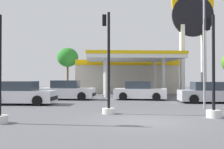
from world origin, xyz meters
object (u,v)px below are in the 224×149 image
car_2 (209,93)px  car_3 (22,94)px  station_pole_sign (193,23)px  traffic_signal_0 (213,87)px  traffic_signal_1 (108,80)px  tree_2 (155,63)px  car_1 (67,91)px  car_0 (140,91)px  tree_1 (68,58)px  corner_streetlamp (206,36)px

car_2 → car_3: size_ratio=0.96×
station_pole_sign → traffic_signal_0: 16.93m
traffic_signal_1 → tree_2: 26.24m
car_1 → car_2: (10.72, -3.60, -0.03)m
station_pole_sign → car_0: station_pole_sign is taller
traffic_signal_0 → tree_1: size_ratio=0.79×
car_1 → corner_streetlamp: bearing=-40.9°
station_pole_sign → traffic_signal_0: station_pole_sign is taller
car_2 → corner_streetlamp: size_ratio=0.63×
traffic_signal_1 → corner_streetlamp: size_ratio=0.72×
car_3 → car_1: bearing=55.7°
car_3 → traffic_signal_1: 7.76m
traffic_signal_0 → tree_1: (-9.23, 25.23, 3.26)m
station_pole_sign → car_2: bearing=-102.9°
traffic_signal_0 → traffic_signal_1: bearing=161.1°
car_2 → traffic_signal_1: traffic_signal_1 is taller
car_0 → car_1: car_1 is taller
traffic_signal_1 → station_pole_sign: bearing=54.6°
station_pole_sign → car_1: size_ratio=2.50×
car_1 → car_0: bearing=-5.2°
car_3 → tree_1: 18.91m
station_pole_sign → tree_1: (-13.97, 10.20, -2.93)m
tree_1 → corner_streetlamp: (10.23, -22.12, -0.36)m
car_0 → tree_2: size_ratio=0.82×
tree_1 → car_2: bearing=-56.1°
car_3 → corner_streetlamp: (11.48, -3.67, 3.58)m
car_1 → traffic_signal_1: bearing=-71.6°
car_3 → traffic_signal_1: traffic_signal_1 is taller
station_pole_sign → tree_2: 12.03m
car_3 → traffic_signal_1: (5.72, -5.14, 1.02)m
station_pole_sign → car_2: size_ratio=2.65×
car_1 → traffic_signal_1: traffic_signal_1 is taller
car_0 → car_2: bearing=-33.5°
tree_2 → car_1: bearing=-125.5°
car_0 → corner_streetlamp: 8.36m
tree_1 → tree_2: tree_1 is taller
corner_streetlamp → station_pole_sign: bearing=72.6°
station_pole_sign → car_3: station_pole_sign is taller
car_3 → tree_2: (13.91, 19.68, 3.34)m
tree_2 → car_2: bearing=-91.5°
car_0 → car_3: 9.46m
car_0 → car_3: (-8.83, -3.39, 0.02)m
car_1 → tree_2: size_ratio=0.85×
tree_1 → station_pole_sign: bearing=-36.1°
station_pole_sign → car_0: 10.59m
car_0 → traffic_signal_1: (-3.11, -8.53, 1.05)m
corner_streetlamp → car_1: bearing=139.1°
car_3 → traffic_signal_0: size_ratio=0.99×
station_pole_sign → tree_1: bearing=143.9°
traffic_signal_0 → tree_2: size_ratio=0.84×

